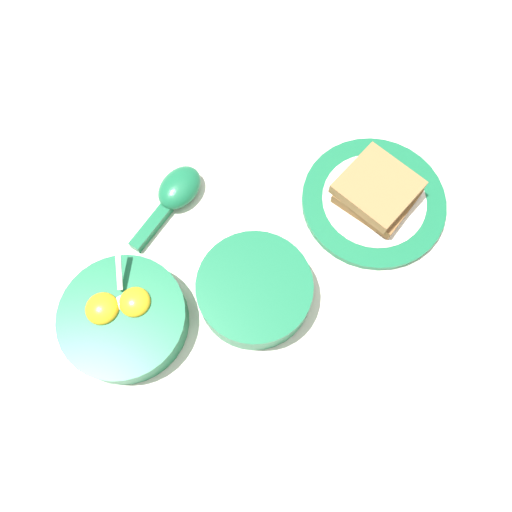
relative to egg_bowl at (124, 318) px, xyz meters
name	(u,v)px	position (x,y,z in m)	size (l,w,h in m)	color
ground_plane	(245,260)	(-0.19, 0.01, -0.03)	(3.00, 3.00, 0.00)	silver
egg_bowl	(124,318)	(0.00, 0.00, 0.00)	(0.17, 0.17, 0.08)	#196B42
toast_plate	(374,201)	(-0.41, 0.03, -0.02)	(0.22, 0.22, 0.01)	#196B42
toast_sandwich	(377,191)	(-0.41, 0.03, 0.01)	(0.13, 0.13, 0.04)	brown
soup_spoon	(176,193)	(-0.16, -0.14, -0.01)	(0.16, 0.10, 0.04)	#196B42
congee_bowl	(255,290)	(-0.17, 0.06, 0.00)	(0.16, 0.16, 0.05)	#196B42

